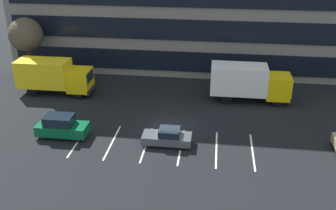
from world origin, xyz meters
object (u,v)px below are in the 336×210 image
box_truck_yellow_all (53,75)px  sedan_charcoal (167,137)px  bare_tree (26,35)px  box_truck_yellow (249,81)px  suv_forest (62,126)px

box_truck_yellow_all → sedan_charcoal: 15.69m
bare_tree → box_truck_yellow: bearing=-7.3°
box_truck_yellow_all → suv_forest: 9.57m
box_truck_yellow_all → suv_forest: box_truck_yellow_all is taller
box_truck_yellow → sedan_charcoal: box_truck_yellow is taller
sedan_charcoal → box_truck_yellow: bearing=54.2°
sedan_charcoal → suv_forest: bearing=178.9°
box_truck_yellow_all → bare_tree: 6.53m
bare_tree → box_truck_yellow_all: bearing=-41.4°
box_truck_yellow → suv_forest: 18.22m
box_truck_yellow → suv_forest: (-15.64, -9.27, -1.14)m
box_truck_yellow → box_truck_yellow_all: (-19.78, -0.71, -0.05)m
suv_forest → bare_tree: size_ratio=0.60×
box_truck_yellow_all → suv_forest: (4.14, -8.56, -1.09)m
sedan_charcoal → bare_tree: (-17.29, 12.54, 4.40)m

